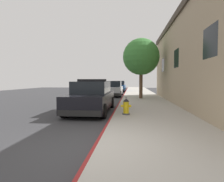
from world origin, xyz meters
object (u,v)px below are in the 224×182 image
(parked_car_silver_ahead, at_px, (113,89))
(street_tree, at_px, (141,57))
(fire_hydrant, at_px, (126,106))
(police_cruiser, at_px, (92,97))
(parked_car_dark_far, at_px, (119,87))

(parked_car_silver_ahead, bearing_deg, street_tree, -56.80)
(fire_hydrant, bearing_deg, police_cruiser, 139.53)
(parked_car_silver_ahead, height_order, street_tree, street_tree)
(police_cruiser, xyz_separation_m, parked_car_silver_ahead, (0.10, 10.60, -0.00))
(police_cruiser, relative_size, parked_car_silver_ahead, 1.00)
(police_cruiser, relative_size, fire_hydrant, 6.37)
(parked_car_dark_far, height_order, street_tree, street_tree)
(police_cruiser, relative_size, street_tree, 0.99)
(parked_car_silver_ahead, distance_m, fire_hydrant, 12.26)
(fire_hydrant, relative_size, street_tree, 0.16)
(parked_car_silver_ahead, bearing_deg, police_cruiser, -90.53)
(parked_car_dark_far, xyz_separation_m, street_tree, (2.61, -12.26, 2.80))
(police_cruiser, xyz_separation_m, parked_car_dark_far, (0.18, 18.74, -0.00))
(police_cruiser, distance_m, street_tree, 7.59)
(police_cruiser, xyz_separation_m, street_tree, (2.79, 6.48, 2.79))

